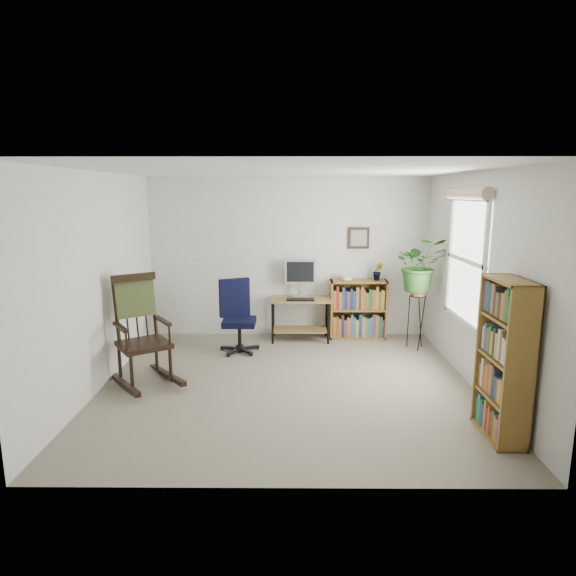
{
  "coord_description": "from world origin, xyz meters",
  "views": [
    {
      "loc": [
        0.04,
        -5.23,
        2.17
      ],
      "look_at": [
        0.0,
        0.4,
        1.05
      ],
      "focal_mm": 30.0,
      "sensor_mm": 36.0,
      "label": 1
    }
  ],
  "objects_px": {
    "office_chair": "(239,316)",
    "low_bookshelf": "(358,309)",
    "rocking_chair": "(143,330)",
    "tall_bookshelf": "(504,360)",
    "desk": "(300,319)"
  },
  "relations": [
    {
      "from": "office_chair",
      "to": "low_bookshelf",
      "type": "relative_size",
      "value": 1.14
    },
    {
      "from": "rocking_chair",
      "to": "low_bookshelf",
      "type": "bearing_deg",
      "value": -1.18
    },
    {
      "from": "low_bookshelf",
      "to": "tall_bookshelf",
      "type": "xyz_separation_m",
      "value": [
        0.87,
        -3.01,
        0.28
      ]
    },
    {
      "from": "desk",
      "to": "tall_bookshelf",
      "type": "distance_m",
      "value": 3.4
    },
    {
      "from": "desk",
      "to": "low_bookshelf",
      "type": "xyz_separation_m",
      "value": [
        0.87,
        0.12,
        0.13
      ]
    },
    {
      "from": "rocking_chair",
      "to": "tall_bookshelf",
      "type": "distance_m",
      "value": 3.76
    },
    {
      "from": "tall_bookshelf",
      "to": "rocking_chair",
      "type": "bearing_deg",
      "value": 161.31
    },
    {
      "from": "office_chair",
      "to": "rocking_chair",
      "type": "distance_m",
      "value": 1.49
    },
    {
      "from": "desk",
      "to": "rocking_chair",
      "type": "xyz_separation_m",
      "value": [
        -1.82,
        -1.68,
        0.32
      ]
    },
    {
      "from": "desk",
      "to": "tall_bookshelf",
      "type": "bearing_deg",
      "value": -58.84
    },
    {
      "from": "office_chair",
      "to": "rocking_chair",
      "type": "bearing_deg",
      "value": -154.52
    },
    {
      "from": "office_chair",
      "to": "low_bookshelf",
      "type": "xyz_separation_m",
      "value": [
        1.72,
        0.68,
        -0.06
      ]
    },
    {
      "from": "desk",
      "to": "office_chair",
      "type": "distance_m",
      "value": 1.03
    },
    {
      "from": "rocking_chair",
      "to": "tall_bookshelf",
      "type": "bearing_deg",
      "value": -53.7
    },
    {
      "from": "desk",
      "to": "tall_bookshelf",
      "type": "xyz_separation_m",
      "value": [
        1.75,
        -2.89,
        0.41
      ]
    }
  ]
}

